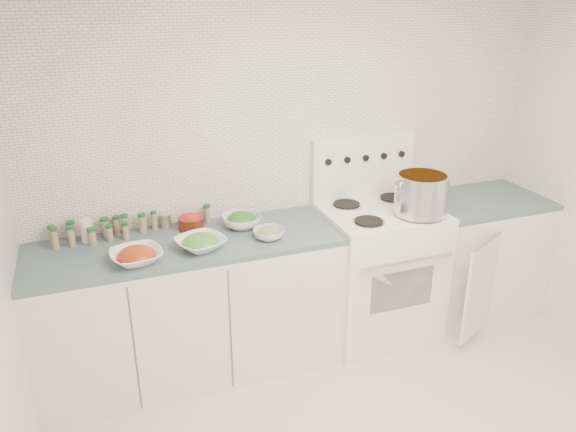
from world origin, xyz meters
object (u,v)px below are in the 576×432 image
Objects in this scene: stove at (377,268)px; stock_pot at (421,192)px; bowl_snowpea at (201,243)px; bowl_tomato at (136,256)px.

stock_pot is (0.19, -0.17, 0.59)m from stove.
bowl_snowpea is at bearing 177.87° from stock_pot.
bowl_snowpea is (0.37, 0.05, -0.00)m from bowl_tomato.
bowl_snowpea is (-1.24, -0.12, 0.44)m from stove.
stock_pot reaches higher than bowl_tomato.
bowl_snowpea is at bearing -174.65° from stove.
stove is at bearing 5.77° from bowl_tomato.
stove is 1.67m from bowl_tomato.
stock_pot reaches higher than bowl_snowpea.
bowl_tomato is at bearing -172.85° from bowl_snowpea.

